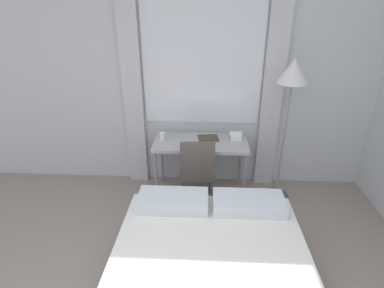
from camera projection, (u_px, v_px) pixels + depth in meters
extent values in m
cube|color=silver|center=(182.00, 83.00, 3.68)|extent=(5.73, 0.05, 2.70)
cube|color=white|center=(202.00, 63.00, 3.53)|extent=(1.43, 0.01, 1.50)
cube|color=silver|center=(132.00, 88.00, 3.66)|extent=(0.24, 0.06, 2.60)
cube|color=silver|center=(273.00, 89.00, 3.58)|extent=(0.24, 0.06, 2.60)
cube|color=#B2B2B7|center=(201.00, 143.00, 3.62)|extent=(1.13, 0.55, 0.04)
cylinder|color=gray|center=(156.00, 178.00, 3.58)|extent=(0.04, 0.04, 0.69)
cylinder|color=gray|center=(244.00, 180.00, 3.53)|extent=(0.04, 0.04, 0.69)
cylinder|color=gray|center=(162.00, 159.00, 4.01)|extent=(0.04, 0.04, 0.69)
cylinder|color=gray|center=(240.00, 161.00, 3.96)|extent=(0.04, 0.04, 0.69)
cube|color=#59514C|center=(197.00, 172.00, 3.55)|extent=(0.43, 0.43, 0.05)
cube|color=#59514C|center=(197.00, 161.00, 3.28)|extent=(0.38, 0.06, 0.44)
cylinder|color=#59514C|center=(183.00, 196.00, 3.49)|extent=(0.03, 0.03, 0.40)
cylinder|color=#59514C|center=(212.00, 195.00, 3.49)|extent=(0.03, 0.03, 0.40)
cylinder|color=#59514C|center=(183.00, 180.00, 3.80)|extent=(0.03, 0.03, 0.40)
cylinder|color=#59514C|center=(210.00, 180.00, 3.80)|extent=(0.03, 0.03, 0.40)
cube|color=silver|center=(173.00, 201.00, 2.78)|extent=(0.65, 0.32, 0.12)
cube|color=silver|center=(248.00, 203.00, 2.75)|extent=(0.65, 0.32, 0.12)
cylinder|color=#4C4C51|center=(276.00, 196.00, 3.81)|extent=(0.32, 0.32, 0.03)
cylinder|color=gray|center=(283.00, 144.00, 3.50)|extent=(0.02, 0.02, 1.43)
cone|color=silver|center=(293.00, 71.00, 3.14)|extent=(0.33, 0.33, 0.26)
cube|color=white|center=(236.00, 136.00, 3.67)|extent=(0.14, 0.18, 0.06)
cube|color=white|center=(236.00, 133.00, 3.65)|extent=(0.16, 0.06, 0.02)
cube|color=#4C4238|center=(208.00, 138.00, 3.66)|extent=(0.26, 0.21, 0.02)
cube|color=white|center=(208.00, 138.00, 3.66)|extent=(0.25, 0.20, 0.01)
cylinder|color=white|center=(163.00, 136.00, 3.62)|extent=(0.07, 0.07, 0.10)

